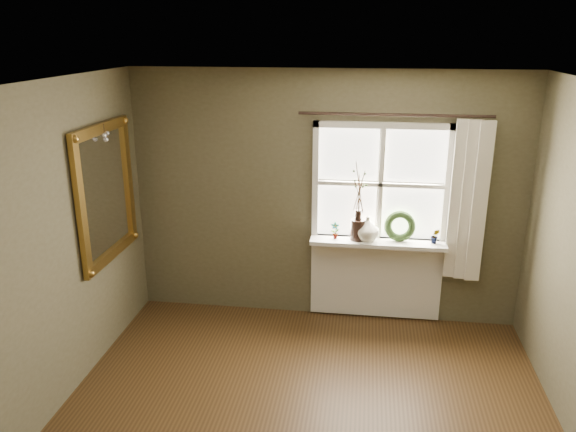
# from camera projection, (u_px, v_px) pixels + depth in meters

# --- Properties ---
(ceiling) EXTENTS (4.50, 4.50, 0.00)m
(ceiling) POSITION_uv_depth(u_px,v_px,m) (300.00, 92.00, 3.22)
(ceiling) COLOR silver
(ceiling) RESTS_ON ground
(wall_back) EXTENTS (4.00, 0.10, 2.60)m
(wall_back) POSITION_uv_depth(u_px,v_px,m) (326.00, 197.00, 5.79)
(wall_back) COLOR brown
(wall_back) RESTS_ON ground
(wall_left) EXTENTS (0.10, 4.50, 2.60)m
(wall_left) POSITION_uv_depth(u_px,v_px,m) (6.00, 278.00, 3.90)
(wall_left) COLOR brown
(wall_left) RESTS_ON ground
(window_frame) EXTENTS (1.36, 0.06, 1.24)m
(window_frame) POSITION_uv_depth(u_px,v_px,m) (380.00, 184.00, 5.59)
(window_frame) COLOR white
(window_frame) RESTS_ON wall_back
(window_sill) EXTENTS (1.36, 0.26, 0.04)m
(window_sill) POSITION_uv_depth(u_px,v_px,m) (378.00, 242.00, 5.67)
(window_sill) COLOR white
(window_sill) RESTS_ON wall_back
(window_apron) EXTENTS (1.36, 0.04, 0.88)m
(window_apron) POSITION_uv_depth(u_px,v_px,m) (375.00, 278.00, 5.91)
(window_apron) COLOR white
(window_apron) RESTS_ON ground
(dark_jug) EXTENTS (0.16, 0.16, 0.21)m
(dark_jug) POSITION_uv_depth(u_px,v_px,m) (358.00, 230.00, 5.66)
(dark_jug) COLOR black
(dark_jug) RESTS_ON window_sill
(cream_vase) EXTENTS (0.24, 0.24, 0.25)m
(cream_vase) POSITION_uv_depth(u_px,v_px,m) (367.00, 229.00, 5.64)
(cream_vase) COLOR silver
(cream_vase) RESTS_ON window_sill
(wreath) EXTENTS (0.31, 0.14, 0.32)m
(wreath) POSITION_uv_depth(u_px,v_px,m) (400.00, 229.00, 5.64)
(wreath) COLOR #2A431E
(wreath) RESTS_ON window_sill
(potted_plant_left) EXTENTS (0.10, 0.08, 0.17)m
(potted_plant_left) POSITION_uv_depth(u_px,v_px,m) (335.00, 231.00, 5.70)
(potted_plant_left) COLOR #2A431E
(potted_plant_left) RESTS_ON window_sill
(potted_plant_right) EXTENTS (0.09, 0.08, 0.16)m
(potted_plant_right) POSITION_uv_depth(u_px,v_px,m) (435.00, 236.00, 5.57)
(potted_plant_right) COLOR #2A431E
(potted_plant_right) RESTS_ON window_sill
(curtain) EXTENTS (0.36, 0.12, 1.59)m
(curtain) POSITION_uv_depth(u_px,v_px,m) (468.00, 202.00, 5.43)
(curtain) COLOR beige
(curtain) RESTS_ON wall_back
(curtain_rod) EXTENTS (1.84, 0.03, 0.03)m
(curtain_rod) POSITION_uv_depth(u_px,v_px,m) (395.00, 115.00, 5.30)
(curtain_rod) COLOR black
(curtain_rod) RESTS_ON wall_back
(gilt_mirror) EXTENTS (0.10, 1.07, 1.28)m
(gilt_mirror) POSITION_uv_depth(u_px,v_px,m) (106.00, 193.00, 5.16)
(gilt_mirror) COLOR white
(gilt_mirror) RESTS_ON wall_left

